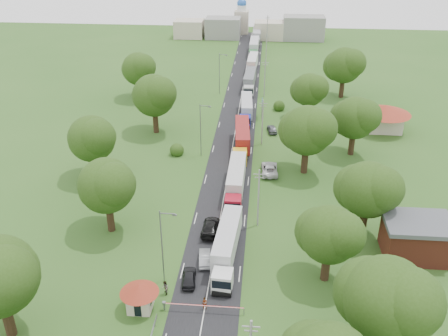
# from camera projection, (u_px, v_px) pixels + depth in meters

# --- Properties ---
(ground) EXTENTS (260.00, 260.00, 0.00)m
(ground) POSITION_uv_depth(u_px,v_px,m) (224.00, 199.00, 78.15)
(ground) COLOR #2A521B
(ground) RESTS_ON ground
(road) EXTENTS (8.00, 200.00, 0.04)m
(road) POSITION_uv_depth(u_px,v_px,m) (233.00, 145.00, 95.84)
(road) COLOR black
(road) RESTS_ON ground
(boom_barrier) EXTENTS (9.22, 0.35, 1.18)m
(boom_barrier) POSITION_uv_depth(u_px,v_px,m) (192.00, 306.00, 55.73)
(boom_barrier) COLOR slate
(boom_barrier) RESTS_ON ground
(guard_booth) EXTENTS (4.40, 4.40, 3.45)m
(guard_booth) POSITION_uv_depth(u_px,v_px,m) (140.00, 294.00, 55.61)
(guard_booth) COLOR #BFB39E
(guard_booth) RESTS_ON ground
(info_sign) EXTENTS (0.12, 3.10, 4.10)m
(info_sign) POSITION_uv_depth(u_px,v_px,m) (262.00, 104.00, 107.31)
(info_sign) COLOR slate
(info_sign) RESTS_ON ground
(pole_1) EXTENTS (1.60, 0.24, 9.00)m
(pole_1) POSITION_uv_depth(u_px,v_px,m) (258.00, 197.00, 69.37)
(pole_1) COLOR gray
(pole_1) RESTS_ON ground
(pole_2) EXTENTS (1.60, 0.24, 9.00)m
(pole_2) POSITION_uv_depth(u_px,v_px,m) (262.00, 122.00, 94.14)
(pole_2) COLOR gray
(pole_2) RESTS_ON ground
(pole_3) EXTENTS (1.60, 0.24, 9.00)m
(pole_3) POSITION_uv_depth(u_px,v_px,m) (265.00, 78.00, 118.90)
(pole_3) COLOR gray
(pole_3) RESTS_ON ground
(pole_4) EXTENTS (1.60, 0.24, 9.00)m
(pole_4) POSITION_uv_depth(u_px,v_px,m) (266.00, 49.00, 143.66)
(pole_4) COLOR gray
(pole_4) RESTS_ON ground
(pole_5) EXTENTS (1.60, 0.24, 9.00)m
(pole_5) POSITION_uv_depth(u_px,v_px,m) (267.00, 28.00, 168.42)
(pole_5) COLOR gray
(pole_5) RESTS_ON ground
(lamp_0) EXTENTS (2.03, 0.22, 10.00)m
(lamp_0) POSITION_uv_depth(u_px,v_px,m) (163.00, 243.00, 58.32)
(lamp_0) COLOR slate
(lamp_0) RESTS_ON ground
(lamp_1) EXTENTS (2.03, 0.22, 10.00)m
(lamp_1) POSITION_uv_depth(u_px,v_px,m) (201.00, 128.00, 89.28)
(lamp_1) COLOR slate
(lamp_1) RESTS_ON ground
(lamp_2) EXTENTS (2.03, 0.22, 10.00)m
(lamp_2) POSITION_uv_depth(u_px,v_px,m) (220.00, 72.00, 120.23)
(lamp_2) COLOR slate
(lamp_2) RESTS_ON ground
(tree_1) EXTENTS (9.60, 9.60, 12.05)m
(tree_1) POSITION_uv_depth(u_px,v_px,m) (386.00, 298.00, 46.75)
(tree_1) COLOR #382616
(tree_1) RESTS_ON ground
(tree_2) EXTENTS (8.00, 8.00, 10.10)m
(tree_2) POSITION_uv_depth(u_px,v_px,m) (329.00, 234.00, 58.23)
(tree_2) COLOR #382616
(tree_2) RESTS_ON ground
(tree_3) EXTENTS (8.80, 8.80, 11.07)m
(tree_3) POSITION_uv_depth(u_px,v_px,m) (368.00, 189.00, 66.33)
(tree_3) COLOR #382616
(tree_3) RESTS_ON ground
(tree_4) EXTENTS (9.60, 9.60, 12.05)m
(tree_4) POSITION_uv_depth(u_px,v_px,m) (307.00, 130.00, 82.52)
(tree_4) COLOR #382616
(tree_4) RESTS_ON ground
(tree_5) EXTENTS (8.80, 8.80, 11.07)m
(tree_5) POSITION_uv_depth(u_px,v_px,m) (355.00, 117.00, 89.16)
(tree_5) COLOR #382616
(tree_5) RESTS_ON ground
(tree_6) EXTENTS (8.00, 8.00, 10.10)m
(tree_6) POSITION_uv_depth(u_px,v_px,m) (309.00, 90.00, 105.02)
(tree_6) COLOR #382616
(tree_6) RESTS_ON ground
(tree_7) EXTENTS (9.60, 9.60, 12.05)m
(tree_7) POSITION_uv_depth(u_px,v_px,m) (344.00, 65.00, 117.03)
(tree_7) COLOR #382616
(tree_7) RESTS_ON ground
(tree_10) EXTENTS (8.80, 8.80, 11.07)m
(tree_10) POSITION_uv_depth(u_px,v_px,m) (107.00, 185.00, 67.29)
(tree_10) COLOR #382616
(tree_10) RESTS_ON ground
(tree_11) EXTENTS (8.80, 8.80, 11.07)m
(tree_11) POSITION_uv_depth(u_px,v_px,m) (92.00, 138.00, 81.10)
(tree_11) COLOR #382616
(tree_11) RESTS_ON ground
(tree_12) EXTENTS (9.60, 9.60, 12.05)m
(tree_12) POSITION_uv_depth(u_px,v_px,m) (154.00, 95.00, 98.05)
(tree_12) COLOR #382616
(tree_12) RESTS_ON ground
(tree_13) EXTENTS (8.80, 8.80, 11.07)m
(tree_13) POSITION_uv_depth(u_px,v_px,m) (139.00, 69.00, 116.64)
(tree_13) COLOR #382616
(tree_13) RESTS_ON ground
(house_brick) EXTENTS (8.60, 6.60, 5.20)m
(house_brick) POSITION_uv_depth(u_px,v_px,m) (416.00, 238.00, 64.29)
(house_brick) COLOR maroon
(house_brick) RESTS_ON ground
(house_cream) EXTENTS (10.08, 10.08, 5.80)m
(house_cream) POSITION_uv_depth(u_px,v_px,m) (385.00, 114.00, 100.66)
(house_cream) COLOR #BFB39E
(house_cream) RESTS_ON ground
(distant_town) EXTENTS (52.00, 8.00, 8.00)m
(distant_town) POSITION_uv_depth(u_px,v_px,m) (254.00, 29.00, 173.77)
(distant_town) COLOR gray
(distant_town) RESTS_ON ground
(church) EXTENTS (5.00, 5.00, 12.30)m
(church) POSITION_uv_depth(u_px,v_px,m) (242.00, 18.00, 180.34)
(church) COLOR #BFB39E
(church) RESTS_ON ground
(truck_0) EXTENTS (3.22, 14.44, 3.99)m
(truck_0) POSITION_uv_depth(u_px,v_px,m) (227.00, 245.00, 63.70)
(truck_0) COLOR silver
(truck_0) RESTS_ON ground
(truck_1) EXTENTS (2.55, 14.56, 4.04)m
(truck_1) POSITION_uv_depth(u_px,v_px,m) (236.00, 181.00, 78.84)
(truck_1) COLOR maroon
(truck_1) RESTS_ON ground
(truck_2) EXTENTS (3.42, 15.16, 4.18)m
(truck_2) POSITION_uv_depth(u_px,v_px,m) (242.00, 139.00, 93.16)
(truck_2) COLOR gold
(truck_2) RESTS_ON ground
(truck_3) EXTENTS (2.94, 13.68, 3.78)m
(truck_3) POSITION_uv_depth(u_px,v_px,m) (246.00, 109.00, 107.92)
(truck_3) COLOR #1A269E
(truck_3) RESTS_ON ground
(truck_4) EXTENTS (2.87, 14.43, 3.99)m
(truck_4) POSITION_uv_depth(u_px,v_px,m) (250.00, 81.00, 124.94)
(truck_4) COLOR #B2B2B2
(truck_4) RESTS_ON ground
(truck_5) EXTENTS (2.79, 13.98, 3.87)m
(truck_5) POSITION_uv_depth(u_px,v_px,m) (252.00, 64.00, 139.25)
(truck_5) COLOR #A22A18
(truck_5) RESTS_ON ground
(truck_6) EXTENTS (2.63, 15.14, 4.20)m
(truck_6) POSITION_uv_depth(u_px,v_px,m) (254.00, 47.00, 155.35)
(truck_6) COLOR #296E36
(truck_6) RESTS_ON ground
(truck_7) EXTENTS (2.92, 14.76, 4.08)m
(truck_7) POSITION_uv_depth(u_px,v_px,m) (256.00, 36.00, 169.31)
(truck_7) COLOR #A7A7A7
(truck_7) RESTS_ON ground
(car_lane_front) EXTENTS (2.07, 4.30, 1.41)m
(car_lane_front) POSITION_uv_depth(u_px,v_px,m) (189.00, 277.00, 60.33)
(car_lane_front) COLOR black
(car_lane_front) RESTS_ON ground
(car_lane_mid) EXTENTS (1.91, 4.23, 1.35)m
(car_lane_mid) POSITION_uv_depth(u_px,v_px,m) (205.00, 258.00, 63.73)
(car_lane_mid) COLOR #999CA1
(car_lane_mid) RESTS_ON ground
(car_lane_rear) EXTENTS (2.52, 5.72, 1.63)m
(car_lane_rear) POSITION_uv_depth(u_px,v_px,m) (211.00, 227.00, 69.70)
(car_lane_rear) COLOR black
(car_lane_rear) RESTS_ON ground
(car_verge_near) EXTENTS (2.96, 6.01, 1.64)m
(car_verge_near) POSITION_uv_depth(u_px,v_px,m) (269.00, 169.00, 85.35)
(car_verge_near) COLOR silver
(car_verge_near) RESTS_ON ground
(car_verge_far) EXTENTS (2.32, 4.37, 1.42)m
(car_verge_far) POSITION_uv_depth(u_px,v_px,m) (272.00, 129.00, 101.18)
(car_verge_far) COLOR #54585B
(car_verge_far) RESTS_ON ground
(pedestrian_near) EXTENTS (0.62, 0.44, 1.62)m
(pedestrian_near) POSITION_uv_depth(u_px,v_px,m) (205.00, 304.00, 56.10)
(pedestrian_near) COLOR gray
(pedestrian_near) RESTS_ON ground
(pedestrian_booth) EXTENTS (0.95, 1.07, 1.84)m
(pedestrian_booth) POSITION_uv_depth(u_px,v_px,m) (165.00, 288.00, 58.25)
(pedestrian_booth) COLOR gray
(pedestrian_booth) RESTS_ON ground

